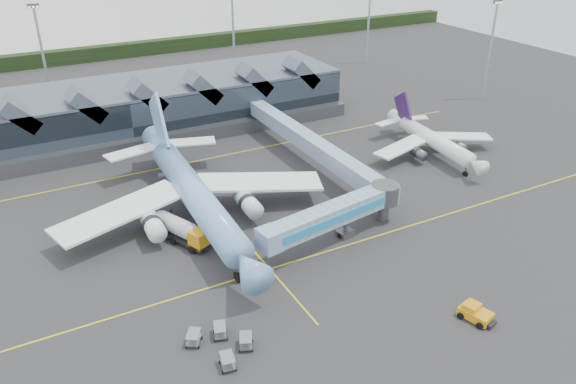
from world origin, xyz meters
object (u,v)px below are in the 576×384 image
regional_jet (432,139)px  pushback_tug (475,313)px  jet_bridge (341,212)px  fuel_truck (180,229)px  main_airliner (193,191)px

regional_jet → pushback_tug: (-26.44, -37.97, -2.16)m
jet_bridge → fuel_truck: 21.98m
jet_bridge → regional_jet: bearing=19.4°
main_airliner → jet_bridge: 21.68m
pushback_tug → fuel_truck: bearing=110.6°
fuel_truck → pushback_tug: size_ratio=2.25×
regional_jet → pushback_tug: 46.32m
main_airliner → regional_jet: bearing=4.4°
fuel_truck → jet_bridge: bearing=-50.5°
main_airliner → fuel_truck: size_ratio=4.77×
regional_jet → fuel_truck: (-50.05, -6.92, -1.07)m
main_airliner → pushback_tug: main_airliner is taller
main_airliner → jet_bridge: bearing=-41.0°
jet_bridge → pushback_tug: size_ratio=5.46×
fuel_truck → pushback_tug: fuel_truck is taller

